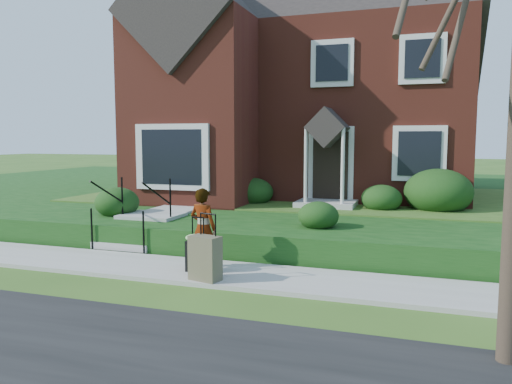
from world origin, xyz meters
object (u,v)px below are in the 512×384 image
at_px(woman, 203,228).
at_px(suitcase_black, 197,250).
at_px(front_steps, 142,225).
at_px(suitcase_olive, 205,258).

relative_size(woman, suitcase_black, 1.50).
bearing_deg(suitcase_black, front_steps, 141.45).
xyz_separation_m(suitcase_black, suitcase_olive, (0.38, -0.46, -0.00)).
bearing_deg(front_steps, suitcase_black, -40.06).
distance_m(woman, suitcase_olive, 0.93).
height_order(suitcase_black, suitcase_olive, suitcase_olive).
bearing_deg(woman, suitcase_olive, 127.53).
bearing_deg(suitcase_black, suitcase_olive, -49.11).
xyz_separation_m(woman, suitcase_olive, (0.38, -0.76, -0.37)).
height_order(woman, suitcase_olive, woman).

